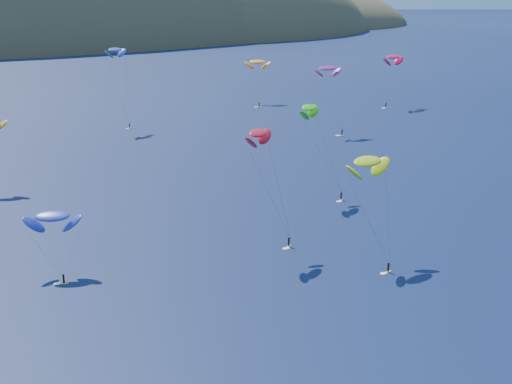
{
  "coord_description": "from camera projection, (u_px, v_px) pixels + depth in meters",
  "views": [
    {
      "loc": [
        -75.49,
        -36.54,
        49.86
      ],
      "look_at": [
        -12.99,
        80.0,
        9.0
      ],
      "focal_mm": 50.0,
      "sensor_mm": 36.0,
      "label": 1
    }
  ],
  "objects": [
    {
      "name": "kitesurfer_2",
      "position": [
        368.0,
        161.0,
        127.05
      ],
      "size": [
        10.44,
        12.63,
        20.32
      ],
      "rotation": [
        0.0,
        0.0,
        0.18
      ],
      "color": "yellow",
      "rests_on": "ground"
    },
    {
      "name": "kitesurfer_9",
      "position": [
        258.0,
        133.0,
        130.42
      ],
      "size": [
        9.55,
        8.55,
        23.94
      ],
      "rotation": [
        0.0,
        0.0,
        0.61
      ],
      "color": "yellow",
      "rests_on": "ground"
    },
    {
      "name": "kitesurfer_6",
      "position": [
        328.0,
        68.0,
        227.14
      ],
      "size": [
        9.51,
        10.89,
        23.08
      ],
      "rotation": [
        0.0,
        0.0,
        -0.23
      ],
      "color": "yellow",
      "rests_on": "ground"
    },
    {
      "name": "kitesurfer_4",
      "position": [
        115.0,
        50.0,
        233.5
      ],
      "size": [
        9.39,
        8.84,
        27.98
      ],
      "rotation": [
        0.0,
        0.0,
        0.49
      ],
      "color": "yellow",
      "rests_on": "ground"
    },
    {
      "name": "island",
      "position": [
        31.0,
        51.0,
        574.05
      ],
      "size": [
        730.0,
        300.0,
        210.0
      ],
      "color": "#3D3526",
      "rests_on": "ground"
    },
    {
      "name": "kitesurfer_3",
      "position": [
        309.0,
        108.0,
        161.91
      ],
      "size": [
        9.33,
        12.78,
        22.76
      ],
      "rotation": [
        0.0,
        0.0,
        0.65
      ],
      "color": "yellow",
      "rests_on": "ground"
    },
    {
      "name": "kitesurfer_11",
      "position": [
        258.0,
        62.0,
        282.9
      ],
      "size": [
        11.51,
        16.49,
        18.57
      ],
      "rotation": [
        0.0,
        0.0,
        -0.53
      ],
      "color": "yellow",
      "rests_on": "ground"
    },
    {
      "name": "kitesurfer_10",
      "position": [
        52.0,
        216.0,
        122.13
      ],
      "size": [
        10.16,
        10.99,
        12.43
      ],
      "rotation": [
        0.0,
        0.0,
        -0.39
      ],
      "color": "yellow",
      "rests_on": "ground"
    },
    {
      "name": "kitesurfer_8",
      "position": [
        393.0,
        57.0,
        273.42
      ],
      "size": [
        11.75,
        7.7,
        21.82
      ],
      "rotation": [
        0.0,
        0.0,
        0.27
      ],
      "color": "yellow",
      "rests_on": "ground"
    }
  ]
}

